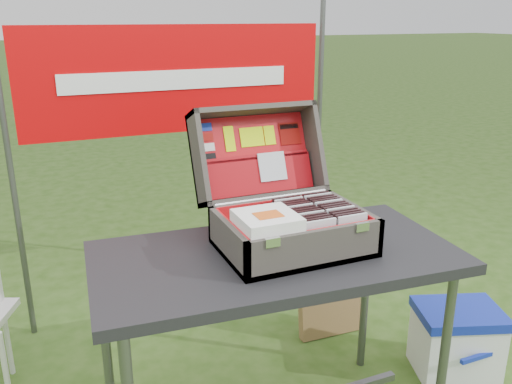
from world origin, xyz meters
name	(u,v)px	position (x,y,z in m)	size (l,w,h in m)	color
table	(274,350)	(0.02, -0.09, 0.41)	(1.30, 0.65, 0.81)	black
table_top	(276,257)	(0.02, -0.09, 0.79)	(1.30, 0.65, 0.04)	black
table_leg_fr	(444,356)	(0.60, -0.35, 0.39)	(0.04, 0.04, 0.77)	#59595B
table_leg_bl	(107,352)	(-0.57, 0.18, 0.39)	(0.04, 0.04, 0.77)	#59595B
table_leg_br	(365,293)	(0.60, 0.18, 0.39)	(0.04, 0.04, 0.77)	#59595B
suitcase	(286,185)	(0.08, -0.03, 1.04)	(0.52, 0.53, 0.46)	#58544B
suitcase_base_bottom	(293,246)	(0.08, -0.09, 0.82)	(0.52, 0.37, 0.02)	#58544B
suitcase_base_wall_front	(317,250)	(0.08, -0.26, 0.88)	(0.52, 0.02, 0.14)	#58544B
suitcase_base_wall_back	(273,216)	(0.08, 0.09, 0.88)	(0.52, 0.02, 0.14)	#58544B
suitcase_base_wall_left	(228,242)	(-0.16, -0.09, 0.88)	(0.02, 0.37, 0.14)	#58544B
suitcase_base_wall_right	(352,222)	(0.33, -0.09, 0.88)	(0.02, 0.37, 0.14)	#58544B
suitcase_liner_floor	(293,243)	(0.08, -0.09, 0.83)	(0.48, 0.33, 0.01)	red
suitcase_latch_left	(273,242)	(-0.08, -0.27, 0.94)	(0.05, 0.01, 0.03)	silver
suitcase_latch_right	(362,227)	(0.25, -0.27, 0.94)	(0.05, 0.01, 0.03)	silver
suitcase_hinge	(272,198)	(0.08, 0.10, 0.95)	(0.02, 0.02, 0.46)	silver
suitcase_lid_back	(253,156)	(0.08, 0.29, 1.07)	(0.52, 0.37, 0.02)	#58544B
suitcase_lid_rim_far	(252,110)	(0.08, 0.30, 1.26)	(0.52, 0.02, 0.14)	#58544B
suitcase_lid_rim_near	(265,197)	(0.08, 0.17, 0.93)	(0.52, 0.02, 0.14)	#58544B
suitcase_lid_rim_left	(198,160)	(-0.16, 0.23, 1.09)	(0.02, 0.37, 0.14)	#58544B
suitcase_lid_rim_right	(313,148)	(0.33, 0.23, 1.09)	(0.02, 0.37, 0.14)	#58544B
suitcase_lid_liner	(254,155)	(0.08, 0.27, 1.08)	(0.47, 0.32, 0.01)	red
suitcase_liner_wall_front	(315,246)	(0.08, -0.25, 0.89)	(0.48, 0.01, 0.12)	red
suitcase_liner_wall_back	(274,214)	(0.08, 0.08, 0.89)	(0.48, 0.01, 0.12)	red
suitcase_liner_wall_left	(232,239)	(-0.15, -0.09, 0.89)	(0.01, 0.33, 0.12)	red
suitcase_liner_wall_right	(349,220)	(0.32, -0.09, 0.89)	(0.01, 0.33, 0.12)	red
suitcase_lid_pocket	(259,175)	(0.08, 0.23, 1.01)	(0.46, 0.15, 0.03)	#990A10
suitcase_pocket_edge	(257,157)	(0.08, 0.25, 1.08)	(0.45, 0.02, 0.02)	#990A10
suitcase_pocket_cd	(272,167)	(0.14, 0.22, 1.04)	(0.12, 0.12, 0.01)	silver
lid_sticker_cc_a	(205,127)	(-0.10, 0.32, 1.20)	(0.05, 0.03, 0.00)	#1933B2
lid_sticker_cc_b	(207,137)	(-0.10, 0.30, 1.16)	(0.05, 0.03, 0.00)	#9C0F0A
lid_sticker_cc_c	(208,147)	(-0.10, 0.29, 1.13)	(0.05, 0.03, 0.00)	white
lid_sticker_cc_d	(210,157)	(-0.10, 0.27, 1.09)	(0.05, 0.03, 0.00)	black
lid_card_neon_tall	(230,139)	(-0.01, 0.30, 1.15)	(0.04, 0.10, 0.00)	#CBF602
lid_card_neon_main	(252,137)	(0.08, 0.30, 1.15)	(0.10, 0.08, 0.00)	#CBF602
lid_card_neon_small	(270,135)	(0.16, 0.30, 1.15)	(0.05, 0.08, 0.00)	#CBF602
lid_sticker_band	(290,133)	(0.26, 0.30, 1.15)	(0.09, 0.09, 0.00)	#9C0F0A
lid_sticker_band_bar	(289,126)	(0.26, 0.31, 1.18)	(0.08, 0.02, 0.00)	black
cd_left_0	(320,238)	(0.12, -0.22, 0.90)	(0.11, 0.01, 0.13)	silver
cd_left_1	(317,236)	(0.12, -0.20, 0.90)	(0.11, 0.01, 0.13)	black
cd_left_2	(314,234)	(0.12, -0.18, 0.90)	(0.11, 0.01, 0.13)	black
cd_left_3	(312,232)	(0.12, -0.16, 0.90)	(0.11, 0.01, 0.13)	black
cd_left_4	(309,230)	(0.12, -0.14, 0.90)	(0.11, 0.01, 0.13)	silver
cd_left_5	(306,228)	(0.12, -0.12, 0.90)	(0.11, 0.01, 0.13)	black
cd_left_6	(303,226)	(0.12, -0.10, 0.90)	(0.11, 0.01, 0.13)	black
cd_left_7	(301,224)	(0.12, -0.08, 0.90)	(0.11, 0.01, 0.13)	black
cd_left_8	(298,222)	(0.12, -0.06, 0.90)	(0.11, 0.01, 0.13)	silver
cd_left_9	(296,220)	(0.12, -0.04, 0.90)	(0.11, 0.01, 0.13)	black
cd_left_10	(293,218)	(0.12, -0.02, 0.90)	(0.11, 0.01, 0.13)	black
cd_left_11	(291,217)	(0.12, 0.00, 0.90)	(0.11, 0.01, 0.13)	black
cd_left_12	(288,215)	(0.12, 0.02, 0.90)	(0.11, 0.01, 0.13)	silver
cd_left_13	(286,213)	(0.12, 0.04, 0.90)	(0.11, 0.01, 0.13)	black
cd_right_0	(352,233)	(0.24, -0.22, 0.90)	(0.11, 0.01, 0.13)	silver
cd_right_1	(349,231)	(0.24, -0.20, 0.90)	(0.11, 0.01, 0.13)	black
cd_right_2	(346,229)	(0.24, -0.18, 0.90)	(0.11, 0.01, 0.13)	black
cd_right_3	(343,227)	(0.24, -0.16, 0.90)	(0.11, 0.01, 0.13)	black
cd_right_4	(340,225)	(0.24, -0.14, 0.90)	(0.11, 0.01, 0.13)	silver
cd_right_5	(337,223)	(0.24, -0.12, 0.90)	(0.11, 0.01, 0.13)	black
cd_right_6	(334,221)	(0.24, -0.10, 0.90)	(0.11, 0.01, 0.13)	black
cd_right_7	(331,219)	(0.24, -0.08, 0.90)	(0.11, 0.01, 0.13)	black
cd_right_8	(328,217)	(0.24, -0.06, 0.90)	(0.11, 0.01, 0.13)	silver
cd_right_9	(325,216)	(0.24, -0.04, 0.90)	(0.11, 0.01, 0.13)	black
cd_right_10	(323,214)	(0.24, -0.02, 0.90)	(0.11, 0.01, 0.13)	black
cd_right_11	(320,212)	(0.24, 0.00, 0.90)	(0.11, 0.01, 0.13)	black
cd_right_12	(317,210)	(0.24, 0.02, 0.90)	(0.11, 0.01, 0.13)	silver
cd_right_13	(315,209)	(0.24, 0.04, 0.90)	(0.11, 0.01, 0.13)	black
songbook_0	(267,225)	(-0.05, -0.15, 0.95)	(0.19, 0.19, 0.01)	white
songbook_1	(267,223)	(-0.05, -0.15, 0.96)	(0.19, 0.19, 0.01)	white
songbook_2	(267,222)	(-0.05, -0.15, 0.96)	(0.19, 0.19, 0.01)	white
songbook_3	(267,220)	(-0.05, -0.15, 0.97)	(0.19, 0.19, 0.01)	white
songbook_4	(267,219)	(-0.05, -0.15, 0.97)	(0.19, 0.19, 0.01)	white
songbook_5	(267,218)	(-0.05, -0.15, 0.98)	(0.19, 0.19, 0.01)	white
songbook_6	(267,216)	(-0.05, -0.15, 0.98)	(0.19, 0.19, 0.01)	white
songbook_7	(267,215)	(-0.05, -0.15, 0.99)	(0.19, 0.19, 0.01)	white
songbook_graphic	(268,215)	(-0.05, -0.16, 0.99)	(0.09, 0.07, 0.00)	#D85919
cooler	(456,341)	(0.98, -0.04, 0.17)	(0.38, 0.29, 0.33)	white
cooler_body	(456,345)	(0.98, -0.04, 0.14)	(0.36, 0.27, 0.29)	white
cooler_lid	(460,313)	(0.98, -0.04, 0.31)	(0.38, 0.29, 0.05)	#13279E
cooler_handle	(481,356)	(0.98, -0.19, 0.18)	(0.23, 0.02, 0.02)	#13279E
chair_leg_fr	(6,374)	(-0.96, 0.46, 0.20)	(0.02, 0.02, 0.40)	silver
chair_leg_br	(7,336)	(-0.96, 0.77, 0.20)	(0.02, 0.02, 0.40)	silver
cardboard_box	(330,302)	(0.60, 0.48, 0.18)	(0.34, 0.05, 0.36)	olive
banner_post_left	(12,181)	(-0.85, 1.10, 0.85)	(0.03, 0.03, 1.70)	#59595B
banner_post_right	(318,149)	(0.85, 1.10, 0.85)	(0.03, 0.03, 1.70)	#59595B
banner	(178,79)	(0.00, 1.09, 1.30)	(1.60, 0.01, 0.55)	#B90306
banner_text	(179,80)	(0.00, 1.08, 1.30)	(1.20, 0.00, 0.10)	white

